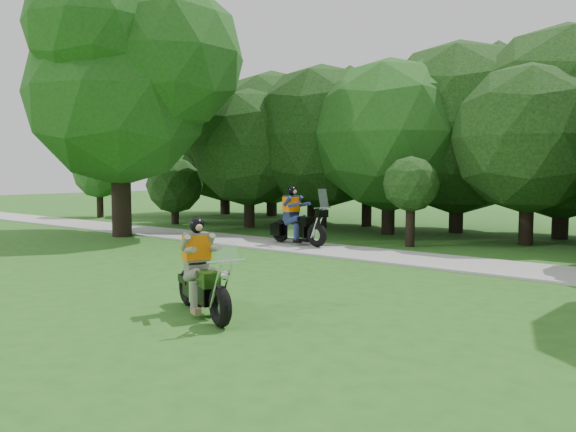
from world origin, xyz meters
The scene contains 6 objects.
ground centered at (0.00, 0.00, 0.00)m, with size 100.00×100.00×0.00m, color #265E1B.
walkway centered at (0.00, 8.00, 0.03)m, with size 60.00×2.20×0.06m, color #9E9E99.
tree_line centered at (0.46, 14.82, 3.69)m, with size 40.50×11.99×7.60m.
big_tree_west centered at (-10.54, 6.85, 5.76)m, with size 8.64×6.56×9.96m.
chopper_motorcycle centered at (-0.15, 0.71, 0.58)m, with size 2.10×1.21×1.56m.
touring_motorcycle centered at (-4.07, 8.26, 0.71)m, with size 2.36×0.94×1.80m.
Camera 1 is at (6.50, -5.41, 2.30)m, focal length 35.00 mm.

